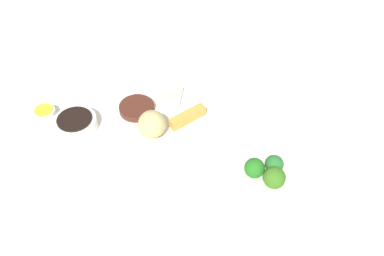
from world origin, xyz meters
name	(u,v)px	position (x,y,z in m)	size (l,w,h in m)	color
tabletop	(159,136)	(0.00, 0.00, 0.01)	(2.20, 2.20, 0.02)	white
main_plate	(162,117)	(-0.02, 0.05, 0.03)	(0.28, 0.28, 0.02)	white
rice_scoop	(152,124)	(0.00, -0.02, 0.07)	(0.07, 0.07, 0.07)	tan
spring_roll	(188,117)	(0.04, 0.07, 0.05)	(0.11, 0.03, 0.03)	gold
crab_rangoon_wonton	(170,96)	(-0.05, 0.11, 0.04)	(0.07, 0.08, 0.01)	beige
stir_fry_heap	(137,108)	(-0.09, 0.02, 0.04)	(0.10, 0.10, 0.02)	#4C251B
broccoli_plate	(273,176)	(0.32, 0.04, 0.03)	(0.22, 0.22, 0.01)	white
broccoli_floret_0	(274,164)	(0.31, 0.06, 0.06)	(0.05, 0.05, 0.05)	#287231
broccoli_floret_1	(254,168)	(0.28, 0.02, 0.06)	(0.05, 0.05, 0.05)	#247420
broccoli_floret_2	(274,178)	(0.33, 0.02, 0.06)	(0.05, 0.05, 0.05)	#3A741F
soy_sauce_bowl	(76,124)	(-0.19, -0.11, 0.04)	(0.11, 0.11, 0.03)	white
soy_sauce_bowl_liquid	(74,119)	(-0.19, -0.11, 0.06)	(0.09, 0.09, 0.00)	black
sauce_ramekin_hot_mustard	(45,114)	(-0.29, -0.13, 0.03)	(0.06, 0.06, 0.03)	white
sauce_ramekin_hot_mustard_liquid	(43,110)	(-0.29, -0.13, 0.05)	(0.05, 0.05, 0.00)	yellow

